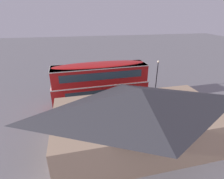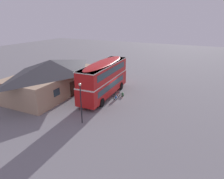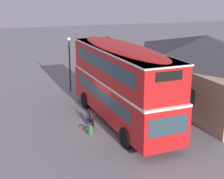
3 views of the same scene
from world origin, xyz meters
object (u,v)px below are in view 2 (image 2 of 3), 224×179
backpack_on_ground (123,94)px  water_bottle_red_squeeze (122,98)px  touring_bicycle (117,96)px  double_decker_bus (104,77)px  street_lamp (81,99)px

backpack_on_ground → water_bottle_red_squeeze: (-0.81, -0.28, -0.16)m
touring_bicycle → backpack_on_ground: (1.11, -0.37, -0.10)m
backpack_on_ground → double_decker_bus: bearing=115.6°
double_decker_bus → backpack_on_ground: 3.46m
touring_bicycle → water_bottle_red_squeeze: 0.76m
double_decker_bus → water_bottle_red_squeeze: size_ratio=44.52×
backpack_on_ground → water_bottle_red_squeeze: 0.87m
double_decker_bus → backpack_on_ground: size_ratio=20.51×
water_bottle_red_squeeze → street_lamp: street_lamp is taller
street_lamp → water_bottle_red_squeeze: bearing=-7.7°
water_bottle_red_squeeze → touring_bicycle: bearing=114.6°
double_decker_bus → touring_bicycle: double_decker_bus is taller
touring_bicycle → street_lamp: bearing=177.0°
water_bottle_red_squeeze → street_lamp: 8.22m
double_decker_bus → street_lamp: bearing=-168.6°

